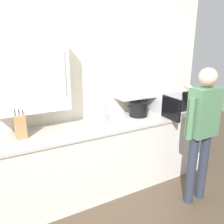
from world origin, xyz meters
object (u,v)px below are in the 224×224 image
knife_block (20,126)px  stock_pot (138,109)px  microwave_oven (167,101)px  thermos_flask (103,114)px  person_figure (202,126)px

knife_block → stock_pot: 1.56m
microwave_oven → thermos_flask: microwave_oven is taller
stock_pot → thermos_flask: size_ratio=1.35×
stock_pot → thermos_flask: 0.58m
knife_block → person_figure: size_ratio=0.20×
microwave_oven → person_figure: bearing=-103.0°
microwave_oven → person_figure: (-0.19, -0.81, -0.10)m
microwave_oven → knife_block: 2.06m
knife_block → thermos_flask: knife_block is taller
knife_block → person_figure: person_figure is taller
microwave_oven → stock_pot: (-0.50, 0.01, -0.06)m
person_figure → stock_pot: bearing=111.1°
microwave_oven → thermos_flask: bearing=-178.0°
person_figure → knife_block: bearing=156.8°
knife_block → thermos_flask: (0.98, -0.04, 0.00)m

